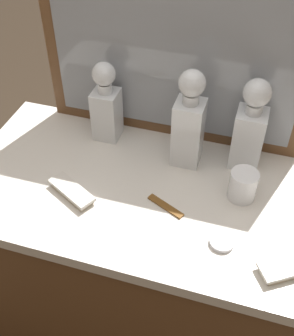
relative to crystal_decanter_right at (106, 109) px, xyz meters
name	(u,v)px	position (x,y,z in m)	size (l,w,h in m)	color
ground_plane	(147,327)	(0.19, -0.20, -0.94)	(6.00, 6.00, 0.00)	#2D2319
dresser	(147,270)	(0.19, -0.20, -0.52)	(1.10, 0.58, 0.84)	brown
dresser_mirror	(175,52)	(0.19, 0.07, 0.19)	(0.82, 0.03, 0.58)	brown
crystal_decanter_right	(106,109)	(0.00, 0.00, 0.00)	(0.08, 0.08, 0.27)	white
crystal_decanter_far_left	(188,127)	(0.27, -0.04, 0.02)	(0.08, 0.08, 0.31)	white
crystal_decanter_far_right	(249,132)	(0.44, 0.00, 0.01)	(0.09, 0.09, 0.29)	white
crystal_tumbler_right	(243,186)	(0.46, -0.15, -0.07)	(0.08, 0.08, 0.09)	white
silver_brush_left	(72,192)	(0.00, -0.28, -0.09)	(0.16, 0.12, 0.02)	#B7A88C
silver_brush_right	(292,267)	(0.61, -0.36, -0.09)	(0.17, 0.14, 0.02)	#B7A88C
porcelain_dish	(222,242)	(0.43, -0.33, -0.10)	(0.06, 0.06, 0.01)	silver
tortoiseshell_comb	(166,206)	(0.26, -0.25, -0.10)	(0.11, 0.07, 0.01)	brown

